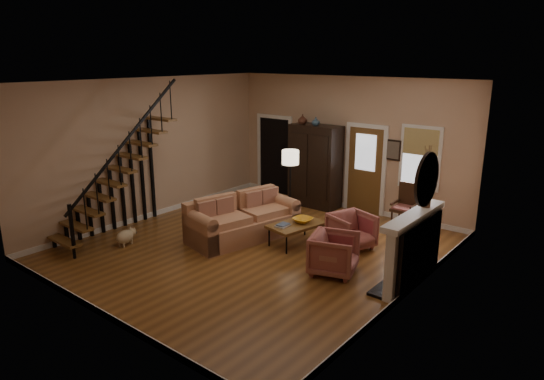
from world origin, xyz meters
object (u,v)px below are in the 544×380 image
Objects in this scene: armchair_left at (334,254)px; sofa at (243,218)px; armoire at (315,166)px; armchair_right at (352,231)px; floor_lamp at (290,186)px; side_chair at (405,207)px; coffee_table at (296,234)px.

sofa is at bearing 65.26° from armchair_left.
armoire is 0.89× the size of sofa.
floor_lamp reaches higher than armchair_right.
side_chair is at bearing 8.31° from armchair_right.
coffee_table is at bearing -47.85° from floor_lamp.
armchair_right is 1.77m from side_chair.
armchair_left is 2.97m from side_chair.
sofa reaches higher than coffee_table.
sofa is 2.31× the size of side_chair.
sofa is 1.54m from floor_lamp.
armoire reaches higher than sofa.
side_chair is at bearing 61.15° from sofa.
floor_lamp is (-1.94, 0.52, 0.49)m from armchair_right.
side_chair is (2.55, -0.20, -0.54)m from armoire.
armchair_right is (-0.35, 1.23, -0.01)m from armchair_left.
armchair_left is (1.34, -0.70, 0.15)m from coffee_table.
armoire reaches higher than armchair_right.
coffee_table is at bearing 34.71° from sofa.
floor_lamp is (-2.29, 1.75, 0.48)m from armchair_left.
armchair_right is at bearing -101.25° from side_chair.
armchair_left is 2.93m from floor_lamp.
armchair_left is at bearing -89.91° from side_chair.
coffee_table is 0.68× the size of floor_lamp.
sofa is 1.18m from coffee_table.
floor_lamp is at bearing -152.09° from side_chair.
sofa is at bearing -158.28° from coffee_table.
armoire is 1.23× the size of floor_lamp.
coffee_table is 1.45× the size of armchair_right.
armoire reaches higher than side_chair.
floor_lamp is at bearing -79.56° from armoire.
armoire is at bearing 175.52° from side_chair.
armchair_left is 0.79× the size of side_chair.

